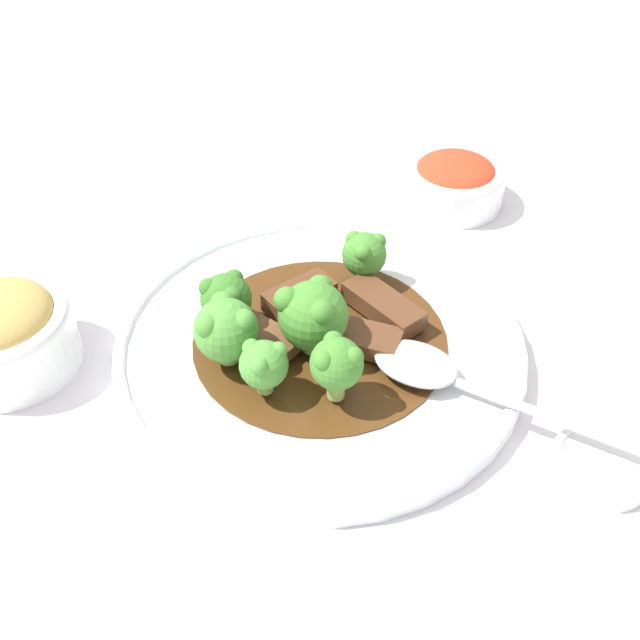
{
  "coord_description": "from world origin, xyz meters",
  "views": [
    {
      "loc": [
        0.14,
        -0.38,
        0.4
      ],
      "look_at": [
        0.0,
        0.0,
        0.03
      ],
      "focal_mm": 42.0,
      "sensor_mm": 36.0,
      "label": 1
    }
  ],
  "objects": [
    {
      "name": "ground_plane",
      "position": [
        0.0,
        0.0,
        0.0
      ],
      "size": [
        4.0,
        4.0,
        0.0
      ],
      "primitive_type": "plane",
      "color": "silver"
    },
    {
      "name": "main_plate",
      "position": [
        0.0,
        0.0,
        0.01
      ],
      "size": [
        0.3,
        0.3,
        0.02
      ],
      "color": "white",
      "rests_on": "ground_plane"
    },
    {
      "name": "beef_strip_0",
      "position": [
        0.04,
        0.04,
        0.03
      ],
      "size": [
        0.07,
        0.06,
        0.02
      ],
      "color": "#56331E",
      "rests_on": "main_plate"
    },
    {
      "name": "beef_strip_1",
      "position": [
        -0.03,
        0.03,
        0.03
      ],
      "size": [
        0.05,
        0.06,
        0.02
      ],
      "color": "#56331E",
      "rests_on": "main_plate"
    },
    {
      "name": "beef_strip_2",
      "position": [
        -0.04,
        -0.02,
        0.02
      ],
      "size": [
        0.06,
        0.05,
        0.01
      ],
      "color": "brown",
      "rests_on": "main_plate"
    },
    {
      "name": "beef_strip_3",
      "position": [
        0.03,
        0.0,
        0.03
      ],
      "size": [
        0.07,
        0.03,
        0.01
      ],
      "color": "#56331E",
      "rests_on": "main_plate"
    },
    {
      "name": "broccoli_floret_0",
      "position": [
        -0.05,
        -0.05,
        0.05
      ],
      "size": [
        0.05,
        0.05,
        0.05
      ],
      "color": "#8EB756",
      "rests_on": "main_plate"
    },
    {
      "name": "broccoli_floret_1",
      "position": [
        0.01,
        0.08,
        0.04
      ],
      "size": [
        0.04,
        0.04,
        0.04
      ],
      "color": "#8EB756",
      "rests_on": "main_plate"
    },
    {
      "name": "broccoli_floret_2",
      "position": [
        -0.0,
        -0.01,
        0.05
      ],
      "size": [
        0.05,
        0.05,
        0.06
      ],
      "color": "#8EB756",
      "rests_on": "main_plate"
    },
    {
      "name": "broccoli_floret_3",
      "position": [
        0.03,
        -0.05,
        0.05
      ],
      "size": [
        0.04,
        0.04,
        0.05
      ],
      "color": "#8EB756",
      "rests_on": "main_plate"
    },
    {
      "name": "broccoli_floret_4",
      "position": [
        -0.02,
        -0.06,
        0.04
      ],
      "size": [
        0.03,
        0.03,
        0.04
      ],
      "color": "#7FA84C",
      "rests_on": "main_plate"
    },
    {
      "name": "broccoli_floret_5",
      "position": [
        -0.07,
        -0.01,
        0.04
      ],
      "size": [
        0.04,
        0.04,
        0.04
      ],
      "color": "#7FA84C",
      "rests_on": "main_plate"
    },
    {
      "name": "serving_spoon",
      "position": [
        0.1,
        -0.02,
        0.03
      ],
      "size": [
        0.23,
        0.06,
        0.01
      ],
      "color": "silver",
      "rests_on": "main_plate"
    },
    {
      "name": "side_bowl_kimchi",
      "position": [
        0.05,
        0.24,
        0.02
      ],
      "size": [
        0.09,
        0.09,
        0.05
      ],
      "color": "white",
      "rests_on": "ground_plane"
    },
    {
      "name": "side_bowl_appetizer",
      "position": [
        -0.21,
        -0.09,
        0.03
      ],
      "size": [
        0.1,
        0.1,
        0.06
      ],
      "color": "white",
      "rests_on": "ground_plane"
    },
    {
      "name": "sauce_dish",
      "position": [
        0.21,
        -0.04,
        0.01
      ],
      "size": [
        0.06,
        0.06,
        0.01
      ],
      "color": "white",
      "rests_on": "ground_plane"
    }
  ]
}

